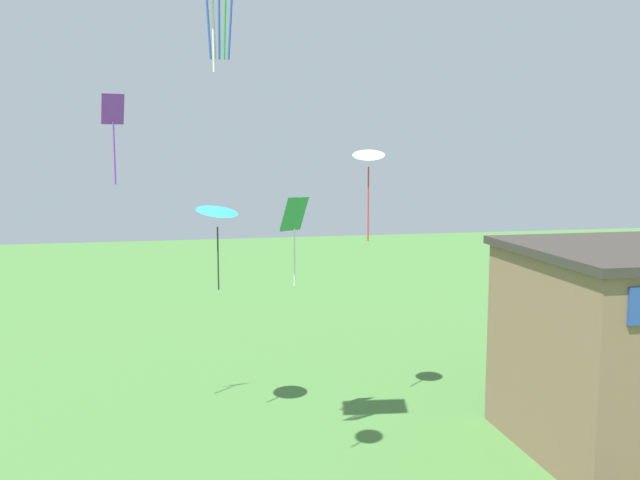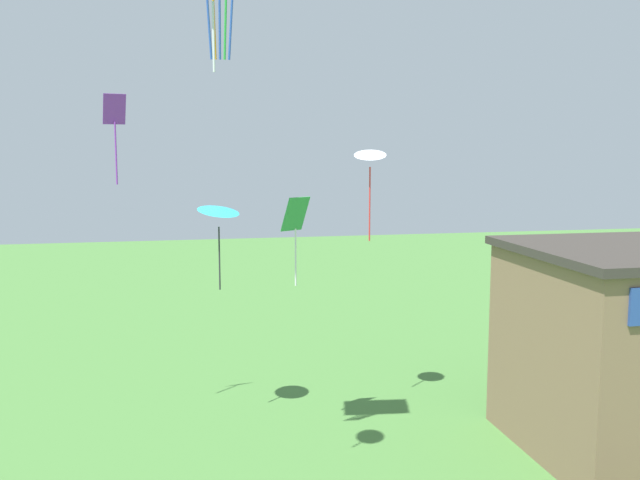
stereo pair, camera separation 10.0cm
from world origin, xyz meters
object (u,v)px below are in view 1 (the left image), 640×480
Objects in this scene: kite_white_delta at (369,157)px; kite_purple_streamer at (113,122)px; kite_green_diamond at (294,223)px; kite_cyan_delta at (217,211)px.

kite_purple_streamer reaches higher than kite_white_delta.
kite_cyan_delta is at bearing 148.40° from kite_green_diamond.
kite_cyan_delta is at bearing -179.44° from kite_white_delta.
kite_white_delta is 1.13× the size of kite_green_diamond.
kite_green_diamond is (-2.63, -1.37, -1.88)m from kite_white_delta.
kite_purple_streamer reaches higher than kite_green_diamond.
kite_green_diamond is (5.11, -1.46, -2.94)m from kite_purple_streamer.
kite_green_diamond is at bearing -31.60° from kite_cyan_delta.
kite_cyan_delta is 5.05m from kite_white_delta.
kite_white_delta is at bearing 0.56° from kite_cyan_delta.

